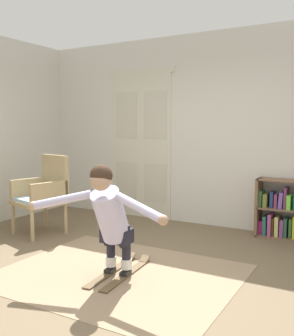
# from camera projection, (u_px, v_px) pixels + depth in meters

# --- Properties ---
(ground_plane) EXTENTS (7.20, 7.20, 0.00)m
(ground_plane) POSITION_uv_depth(u_px,v_px,m) (116.00, 283.00, 3.72)
(ground_plane) COLOR brown
(back_wall) EXTENTS (6.00, 0.10, 2.90)m
(back_wall) POSITION_uv_depth(u_px,v_px,m) (212.00, 130.00, 5.81)
(back_wall) COLOR silver
(back_wall) RESTS_ON ground
(double_door) EXTENTS (1.22, 0.05, 2.45)m
(double_door) POSITION_uv_depth(u_px,v_px,m) (141.00, 143.00, 6.38)
(double_door) COLOR beige
(double_door) RESTS_ON ground
(rug) EXTENTS (2.35, 1.90, 0.01)m
(rug) POSITION_uv_depth(u_px,v_px,m) (119.00, 274.00, 3.94)
(rug) COLOR #977E61
(rug) RESTS_ON ground
(wicker_chair) EXTENTS (0.73, 0.73, 1.10)m
(wicker_chair) POSITION_uv_depth(u_px,v_px,m) (43.00, 192.00, 5.44)
(wicker_chair) COLOR tan
(wicker_chair) RESTS_ON ground
(skis_pair) EXTENTS (0.35, 0.97, 0.07)m
(skis_pair) POSITION_uv_depth(u_px,v_px,m) (120.00, 271.00, 3.96)
(skis_pair) COLOR brown
(skis_pair) RESTS_ON rug
(person_skier) EXTENTS (1.45, 0.67, 1.08)m
(person_skier) POSITION_uv_depth(u_px,v_px,m) (109.00, 213.00, 3.71)
(person_skier) COLOR white
(person_skier) RESTS_ON skis_pair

